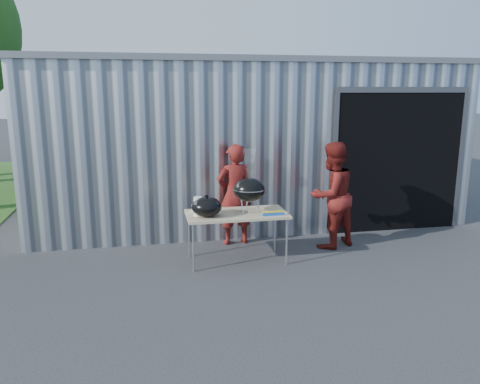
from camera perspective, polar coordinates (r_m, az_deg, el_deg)
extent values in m
plane|color=#2C2C2F|center=(6.57, -0.23, -10.45)|extent=(80.00, 80.00, 0.00)
cube|color=silver|center=(10.88, -0.94, 6.82)|extent=(8.00, 6.00, 3.00)
cube|color=slate|center=(10.84, -0.97, 15.00)|extent=(8.20, 6.20, 0.10)
cube|color=black|center=(9.44, 17.01, 3.91)|extent=(2.40, 1.20, 2.50)
cube|color=#4C4C51|center=(8.86, 19.32, 11.69)|extent=(2.52, 0.08, 0.10)
cube|color=tan|center=(6.99, -0.40, -2.72)|extent=(1.50, 0.75, 0.04)
cylinder|color=silver|center=(6.71, -5.71, -6.79)|extent=(0.03, 0.03, 0.71)
cylinder|color=silver|center=(6.97, 5.71, -6.05)|extent=(0.03, 0.03, 0.71)
cylinder|color=silver|center=(7.30, -6.22, -5.19)|extent=(0.03, 0.03, 0.71)
cylinder|color=silver|center=(7.54, 4.30, -4.58)|extent=(0.03, 0.03, 0.71)
ellipsoid|color=black|center=(6.94, 1.13, 0.28)|extent=(0.47, 0.47, 0.35)
cylinder|color=silver|center=(6.94, 1.13, 0.38)|extent=(0.48, 0.48, 0.02)
cylinder|color=silver|center=(6.94, 1.13, 0.49)|extent=(0.45, 0.45, 0.01)
cylinder|color=silver|center=(7.12, 0.88, -1.26)|extent=(0.02, 0.02, 0.24)
cylinder|color=silver|center=(6.90, 0.27, -1.71)|extent=(0.02, 0.02, 0.24)
cylinder|color=silver|center=(6.95, 2.23, -1.62)|extent=(0.02, 0.02, 0.24)
cylinder|color=#BC6343|center=(6.90, -0.05, 0.56)|extent=(0.02, 0.14, 0.02)
cylinder|color=#BC6343|center=(6.91, 0.25, 0.57)|extent=(0.02, 0.14, 0.02)
cylinder|color=#BC6343|center=(6.92, 0.54, 0.58)|extent=(0.02, 0.14, 0.02)
cylinder|color=#BC6343|center=(6.93, 0.84, 0.59)|extent=(0.02, 0.14, 0.02)
cylinder|color=#BC6343|center=(6.93, 1.13, 0.61)|extent=(0.02, 0.14, 0.02)
cylinder|color=#BC6343|center=(6.94, 1.43, 0.62)|extent=(0.02, 0.14, 0.02)
cylinder|color=#BC6343|center=(6.95, 1.72, 0.63)|extent=(0.02, 0.14, 0.02)
cylinder|color=#BC6343|center=(6.96, 2.01, 0.64)|extent=(0.02, 0.14, 0.02)
cylinder|color=#BC6343|center=(6.97, 2.31, 0.65)|extent=(0.02, 0.14, 0.02)
cone|color=silver|center=(6.88, 1.14, 2.94)|extent=(0.20, 0.20, 0.55)
ellipsoid|color=black|center=(6.78, -4.09, -1.80)|extent=(0.44, 0.44, 0.29)
cylinder|color=black|center=(6.75, -4.11, -0.49)|extent=(0.05, 0.05, 0.03)
cylinder|color=white|center=(6.82, -5.16, -1.77)|extent=(0.12, 0.12, 0.28)
cube|color=white|center=(7.05, -5.06, -2.04)|extent=(0.20, 0.15, 0.10)
cube|color=#1A50AB|center=(6.85, 4.08, -2.66)|extent=(0.32, 0.06, 0.05)
cube|color=yellow|center=(6.85, 4.09, -2.41)|extent=(0.32, 0.06, 0.01)
imported|color=maroon|center=(7.78, -0.65, -0.31)|extent=(0.66, 0.48, 1.69)
imported|color=maroon|center=(7.75, 11.09, -0.39)|extent=(1.03, 0.93, 1.74)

